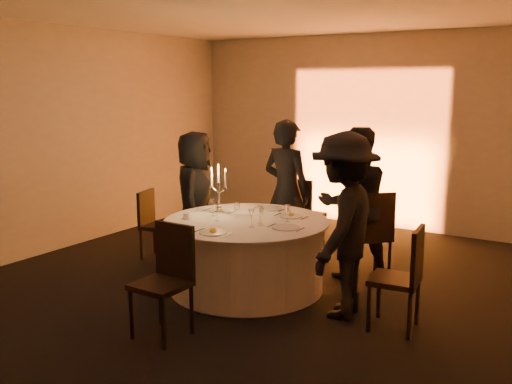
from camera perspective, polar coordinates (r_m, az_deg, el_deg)
The scene contains 30 objects.
floor at distance 6.42m, azimuth -0.96°, elevation -9.53°, with size 7.00×7.00×0.00m, color black.
ceiling at distance 6.07m, azimuth -1.05°, elevation 18.08°, with size 7.00×7.00×0.00m, color white.
wall_back at distance 9.19m, azimuth 11.02°, elevation 6.01°, with size 7.00×7.00×0.00m, color beige.
wall_left at distance 8.09m, azimuth -19.21°, elevation 5.00°, with size 7.00×7.00×0.00m, color beige.
uplighter_fixture at distance 9.14m, azimuth 10.02°, elevation -3.20°, with size 0.25×0.12×0.10m, color black.
banquet_table at distance 6.30m, azimuth -0.97°, elevation -6.25°, with size 1.80×1.80×0.77m.
chair_left at distance 7.48m, azimuth -10.21°, elevation -2.83°, with size 0.46×0.46×0.88m.
chair_back_left at distance 7.66m, azimuth 4.60°, elevation -1.81°, with size 0.47×0.47×1.00m.
chair_back_right at distance 6.62m, azimuth 11.40°, elevation -3.76°, with size 0.64×0.64×1.04m.
chair_right at distance 5.37m, azimuth 14.57°, elevation -7.82°, with size 0.47×0.47×0.97m.
chair_front at distance 5.19m, azimuth -8.90°, elevation -8.03°, with size 0.45×0.45×1.00m.
guest_left at distance 7.33m, azimuth -6.10°, elevation -0.36°, with size 0.80×0.52×1.64m, color black.
guest_back_left at distance 7.15m, azimuth 3.07°, elevation 0.06°, with size 0.66×0.43×1.80m, color black.
guest_back_right at distance 6.62m, azimuth 9.85°, elevation -1.16°, with size 0.85×0.66×1.76m, color black.
guest_right at distance 5.51m, azimuth 8.75°, elevation -3.32°, with size 1.16×0.67×1.79m, color black.
plate_left at distance 6.63m, azimuth -3.67°, elevation -1.80°, with size 0.35×0.25×0.08m.
plate_back_left at distance 6.74m, azimuth 1.34°, elevation -1.67°, with size 0.36×0.29×0.01m.
plate_back_right at distance 6.36m, azimuth 3.54°, elevation -2.33°, with size 0.35×0.26×0.08m.
plate_right at distance 5.87m, azimuth 3.00°, elevation -3.56°, with size 0.36×0.29×0.01m.
plate_front at distance 5.68m, azimuth -4.32°, elevation -3.96°, with size 0.36×0.28×0.08m.
coffee_cup at distance 6.29m, azimuth -6.97°, elevation -2.42°, with size 0.11×0.11×0.07m.
candelabra at distance 6.51m, azimuth -3.75°, elevation -0.40°, with size 0.24×0.11×0.57m.
wine_glass_a at distance 6.10m, azimuth 3.18°, elevation -1.75°, with size 0.07×0.07×0.19m.
wine_glass_b at distance 5.86m, azimuth -0.47°, elevation -2.24°, with size 0.07×0.07×0.19m.
wine_glass_c at distance 6.39m, azimuth -4.33°, elevation -1.19°, with size 0.07×0.07×0.19m.
wine_glass_d at distance 5.92m, azimuth 0.51°, elevation -2.10°, with size 0.07×0.07×0.19m.
wine_glass_e at distance 6.13m, azimuth -3.93°, elevation -1.68°, with size 0.07×0.07×0.19m.
wine_glass_f at distance 6.01m, azimuth 0.39°, elevation -1.91°, with size 0.07×0.07×0.19m.
tumbler_a at distance 6.30m, azimuth 3.18°, elevation -2.21°, with size 0.07×0.07×0.09m, color silver.
tumbler_b at distance 6.70m, azimuth -1.90°, elevation -1.41°, with size 0.07×0.07×0.09m, color silver.
Camera 1 is at (3.28, -5.05, 2.22)m, focal length 40.00 mm.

